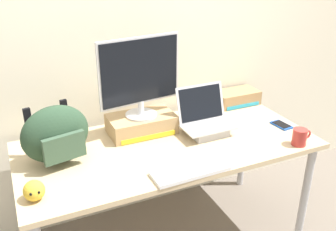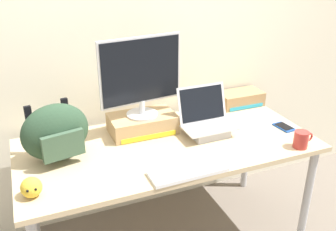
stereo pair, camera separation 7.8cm
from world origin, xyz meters
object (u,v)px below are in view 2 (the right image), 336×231
at_px(external_keyboard, 188,171).
at_px(coffee_mug, 301,139).
at_px(open_laptop, 206,125).
at_px(toner_box_yellow, 142,123).
at_px(messenger_backpack, 56,132).
at_px(toner_box_cyan, 240,98).
at_px(cell_phone, 284,127).
at_px(desktop_monitor, 141,76).
at_px(plush_toy, 31,187).

height_order(external_keyboard, coffee_mug, coffee_mug).
bearing_deg(open_laptop, toner_box_yellow, 153.98).
height_order(toner_box_yellow, external_keyboard, toner_box_yellow).
distance_m(messenger_backpack, toner_box_cyan, 1.36).
bearing_deg(cell_phone, external_keyboard, -168.32).
relative_size(open_laptop, toner_box_cyan, 1.00).
distance_m(toner_box_yellow, messenger_backpack, 0.55).
height_order(external_keyboard, toner_box_cyan, toner_box_cyan).
relative_size(desktop_monitor, coffee_mug, 4.14).
relative_size(external_keyboard, plush_toy, 4.17).
bearing_deg(plush_toy, coffee_mug, -3.74).
bearing_deg(desktop_monitor, plush_toy, -154.94).
height_order(external_keyboard, cell_phone, external_keyboard).
relative_size(desktop_monitor, external_keyboard, 1.26).
relative_size(desktop_monitor, open_laptop, 1.62).
xyz_separation_m(toner_box_yellow, desktop_monitor, (0.00, -0.00, 0.31)).
relative_size(desktop_monitor, plush_toy, 5.26).
xyz_separation_m(toner_box_yellow, open_laptop, (0.36, -0.17, 0.00)).
xyz_separation_m(external_keyboard, coffee_mug, (0.72, -0.00, 0.04)).
distance_m(plush_toy, toner_box_cyan, 1.60).
height_order(open_laptop, plush_toy, open_laptop).
bearing_deg(messenger_backpack, toner_box_yellow, 1.95).
relative_size(toner_box_yellow, cell_phone, 2.83).
bearing_deg(external_keyboard, toner_box_cyan, 41.97).
relative_size(toner_box_yellow, toner_box_cyan, 1.27).
bearing_deg(messenger_backpack, cell_phone, -18.20).
bearing_deg(coffee_mug, external_keyboard, 179.97).
bearing_deg(external_keyboard, toner_box_yellow, 96.14).
height_order(desktop_monitor, coffee_mug, desktop_monitor).
distance_m(external_keyboard, messenger_backpack, 0.74).
height_order(desktop_monitor, toner_box_cyan, desktop_monitor).
bearing_deg(open_laptop, external_keyboard, -129.37).
xyz_separation_m(toner_box_yellow, external_keyboard, (0.06, -0.53, -0.05)).
relative_size(messenger_backpack, plush_toy, 4.04).
relative_size(coffee_mug, plush_toy, 1.27).
xyz_separation_m(messenger_backpack, cell_phone, (1.39, -0.16, -0.15)).
height_order(open_laptop, cell_phone, open_laptop).
distance_m(cell_phone, toner_box_cyan, 0.44).
distance_m(desktop_monitor, plush_toy, 0.88).
relative_size(desktop_monitor, toner_box_cyan, 1.62).
bearing_deg(toner_box_yellow, open_laptop, -25.57).
xyz_separation_m(open_laptop, toner_box_cyan, (0.44, 0.31, -0.01)).
distance_m(messenger_backpack, coffee_mug, 1.38).
xyz_separation_m(plush_toy, toner_box_cyan, (1.49, 0.58, 0.00)).
bearing_deg(toner_box_yellow, coffee_mug, -34.29).
height_order(coffee_mug, plush_toy, coffee_mug).
distance_m(desktop_monitor, toner_box_cyan, 0.87).
distance_m(cell_phone, plush_toy, 1.56).
xyz_separation_m(messenger_backpack, coffee_mug, (1.31, -0.41, -0.11)).
relative_size(desktop_monitor, messenger_backpack, 1.30).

